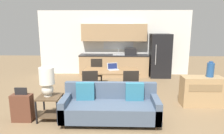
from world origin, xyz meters
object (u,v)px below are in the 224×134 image
object	(u,v)px
dining_chair_near_left	(90,86)
laptop	(113,68)
couch	(110,106)
table_lamp	(47,80)
suitcase	(22,108)
dining_chair_far_left	(96,72)
dining_chair_near_right	(130,86)
side_table	(50,104)
credenza	(201,91)
vase	(210,70)
dining_table	(111,72)
refrigerator	(160,56)

from	to	relation	value
dining_chair_near_left	laptop	distance (m)	1.12
couch	table_lamp	world-z (taller)	table_lamp
suitcase	table_lamp	bearing A→B (deg)	11.53
dining_chair_far_left	laptop	bearing A→B (deg)	-54.55
dining_chair_near_right	side_table	bearing A→B (deg)	22.86
table_lamp	dining_chair_far_left	bearing A→B (deg)	72.25
table_lamp	credenza	size ratio (longest dim) A/B	0.63
table_lamp	suitcase	bearing A→B (deg)	-168.47
couch	credenza	size ratio (longest dim) A/B	2.01
side_table	table_lamp	distance (m)	0.54
dining_chair_near_right	laptop	xyz separation A→B (m)	(-0.48, 0.87, 0.29)
couch	laptop	bearing A→B (deg)	89.65
vase	credenza	bearing A→B (deg)	-175.81
credenza	dining_table	bearing A→B (deg)	162.01
suitcase	dining_chair_near_right	bearing A→B (deg)	22.51
refrigerator	credenza	xyz separation A→B (m)	(0.48, -3.05, -0.49)
side_table	refrigerator	bearing A→B (deg)	50.93
dining_table	dining_chair_near_left	size ratio (longest dim) A/B	1.74
vase	laptop	xyz separation A→B (m)	(-2.53, 0.85, -0.15)
table_lamp	vase	xyz separation A→B (m)	(3.92, 0.92, 0.06)
couch	suitcase	xyz separation A→B (m)	(-1.93, -0.09, -0.02)
refrigerator	laptop	xyz separation A→B (m)	(-1.86, -2.19, -0.07)
dining_table	couch	bearing A→B (deg)	-88.51
refrigerator	side_table	size ratio (longest dim) A/B	3.23
dining_table	couch	world-z (taller)	couch
vase	dining_chair_near_left	world-z (taller)	vase
couch	dining_chair_near_right	distance (m)	1.05
dining_chair_near_left	laptop	bearing A→B (deg)	-130.00
table_lamp	credenza	world-z (taller)	table_lamp
credenza	dining_chair_near_left	distance (m)	2.92
dining_chair_far_left	dining_chair_near_right	distance (m)	1.95
table_lamp	suitcase	distance (m)	0.81
table_lamp	laptop	world-z (taller)	table_lamp
refrigerator	vase	world-z (taller)	refrigerator
dining_chair_far_left	suitcase	bearing A→B (deg)	-119.24
suitcase	dining_chair_far_left	bearing A→B (deg)	62.84
refrigerator	dining_chair_far_left	bearing A→B (deg)	-149.81
refrigerator	vase	size ratio (longest dim) A/B	4.36
refrigerator	suitcase	distance (m)	5.59
dining_table	laptop	size ratio (longest dim) A/B	4.30
refrigerator	dining_chair_near_right	distance (m)	3.38
refrigerator	table_lamp	distance (m)	5.12
couch	suitcase	bearing A→B (deg)	-177.47
table_lamp	dining_chair_near_left	size ratio (longest dim) A/B	0.68
couch	laptop	distance (m)	1.85
couch	dining_chair_far_left	bearing A→B (deg)	102.69
dining_chair_far_left	dining_chair_near_right	size ratio (longest dim) A/B	1.00
couch	side_table	distance (m)	1.35
vase	laptop	distance (m)	2.67
refrigerator	dining_chair_near_left	size ratio (longest dim) A/B	1.85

